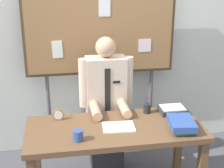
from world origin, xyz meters
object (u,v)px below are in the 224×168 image
at_px(coffee_mug, 78,135).
at_px(paper_tray, 172,110).
at_px(bulletin_board, 100,30).
at_px(book_stack, 182,124).
at_px(desk, 115,137).
at_px(pen_holder, 147,108).
at_px(desk_clock, 58,115).
at_px(open_notebook, 119,127).
at_px(person, 106,111).

height_order(coffee_mug, paper_tray, coffee_mug).
distance_m(bulletin_board, book_stack, 1.35).
bearing_deg(book_stack, desk, 165.53).
xyz_separation_m(book_stack, paper_tray, (0.04, 0.35, -0.02)).
relative_size(desk, pen_holder, 9.84).
height_order(desk_clock, coffee_mug, desk_clock).
relative_size(bulletin_board, pen_holder, 12.42).
relative_size(open_notebook, pen_holder, 1.77).
distance_m(desk, book_stack, 0.60).
bearing_deg(paper_tray, coffee_mug, -157.49).
xyz_separation_m(desk_clock, coffee_mug, (0.15, -0.42, 0.00)).
xyz_separation_m(book_stack, desk_clock, (-1.06, 0.38, -0.01)).
distance_m(desk, desk_clock, 0.56).
height_order(desk, coffee_mug, coffee_mug).
relative_size(pen_holder, paper_tray, 0.62).
bearing_deg(pen_holder, coffee_mug, -148.62).
distance_m(person, open_notebook, 0.54).
height_order(person, pen_holder, person).
height_order(open_notebook, pen_holder, pen_holder).
xyz_separation_m(open_notebook, paper_tray, (0.58, 0.23, 0.02)).
distance_m(desk, pen_holder, 0.46).
bearing_deg(book_stack, person, 130.50).
xyz_separation_m(desk, book_stack, (0.57, -0.15, 0.15)).
relative_size(desk, paper_tray, 6.06).
bearing_deg(bulletin_board, person, -90.00).
bearing_deg(paper_tray, open_notebook, -158.71).
distance_m(person, book_stack, 0.88).
xyz_separation_m(desk, pen_holder, (0.36, 0.24, 0.15)).
relative_size(coffee_mug, paper_tray, 0.35).
relative_size(person, open_notebook, 5.16).
relative_size(desk_clock, pen_holder, 0.63).
bearing_deg(book_stack, bulletin_board, 118.48).
relative_size(book_stack, paper_tray, 1.25).
xyz_separation_m(person, open_notebook, (0.03, -0.54, 0.08)).
relative_size(person, coffee_mug, 15.87).
bearing_deg(coffee_mug, book_stack, 2.68).
bearing_deg(bulletin_board, pen_holder, -61.32).
height_order(desk, pen_holder, pen_holder).
bearing_deg(bulletin_board, book_stack, -61.52).
distance_m(desk_clock, paper_tray, 1.10).
bearing_deg(desk_clock, desk, -25.05).
height_order(book_stack, coffee_mug, book_stack).
xyz_separation_m(person, paper_tray, (0.61, -0.31, 0.10)).
bearing_deg(coffee_mug, desk, 28.82).
relative_size(bulletin_board, book_stack, 6.12).
height_order(desk_clock, pen_holder, pen_holder).
xyz_separation_m(desk, desk_clock, (-0.49, 0.23, 0.15)).
bearing_deg(bulletin_board, desk, -90.00).
bearing_deg(pen_holder, bulletin_board, 118.68).
distance_m(coffee_mug, paper_tray, 1.03).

